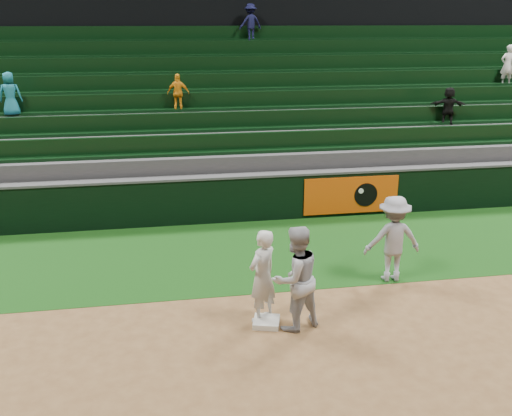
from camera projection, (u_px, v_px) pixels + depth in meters
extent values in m
plane|color=brown|center=(280.00, 316.00, 10.29)|extent=(70.00, 70.00, 0.00)
cube|color=#0F370D|center=(253.00, 252.00, 13.09)|extent=(36.00, 4.20, 0.01)
cube|color=white|center=(266.00, 322.00, 9.98)|extent=(0.55, 0.55, 0.10)
imported|color=silver|center=(262.00, 276.00, 9.91)|extent=(0.74, 0.71, 1.70)
imported|color=#ACAEB7|center=(295.00, 278.00, 9.63)|extent=(1.11, 1.00, 1.86)
imported|color=#9597A1|center=(393.00, 239.00, 11.43)|extent=(1.17, 0.70, 1.78)
cube|color=black|center=(239.00, 199.00, 14.96)|extent=(36.00, 0.35, 1.20)
cube|color=#D84C0A|center=(351.00, 195.00, 15.26)|extent=(2.60, 0.05, 1.00)
cylinder|color=black|center=(366.00, 195.00, 15.29)|extent=(0.64, 0.02, 0.64)
cylinder|color=white|center=(361.00, 191.00, 15.21)|extent=(0.14, 0.02, 0.14)
cube|color=#424244|center=(239.00, 176.00, 14.76)|extent=(36.00, 0.40, 0.06)
cube|color=#353537|center=(236.00, 183.00, 15.57)|extent=(36.00, 0.85, 1.65)
cube|color=black|center=(234.00, 142.00, 15.46)|extent=(36.00, 0.14, 0.50)
cube|color=black|center=(235.00, 151.00, 15.37)|extent=(36.00, 0.45, 0.08)
cube|color=#353537|center=(232.00, 167.00, 16.29)|extent=(36.00, 0.85, 2.10)
cube|color=black|center=(230.00, 121.00, 16.12)|extent=(36.00, 0.14, 0.50)
cube|color=black|center=(231.00, 129.00, 16.02)|extent=(36.00, 0.45, 0.08)
cube|color=#353537|center=(228.00, 153.00, 17.01)|extent=(36.00, 0.85, 2.55)
cube|color=black|center=(226.00, 100.00, 16.77)|extent=(36.00, 0.14, 0.50)
cube|color=black|center=(227.00, 108.00, 16.68)|extent=(36.00, 0.45, 0.08)
cube|color=#353537|center=(225.00, 140.00, 17.74)|extent=(36.00, 0.85, 3.00)
cube|color=black|center=(223.00, 82.00, 17.42)|extent=(36.00, 0.14, 0.50)
cube|color=black|center=(223.00, 89.00, 17.33)|extent=(36.00, 0.45, 0.08)
cube|color=#353537|center=(221.00, 128.00, 18.46)|extent=(36.00, 0.85, 3.45)
cube|color=black|center=(219.00, 65.00, 18.07)|extent=(36.00, 0.14, 0.50)
cube|color=black|center=(220.00, 72.00, 17.98)|extent=(36.00, 0.45, 0.08)
cube|color=#353537|center=(219.00, 117.00, 19.18)|extent=(36.00, 0.85, 3.90)
cube|color=black|center=(216.00, 49.00, 18.72)|extent=(36.00, 0.14, 0.50)
cube|color=black|center=(217.00, 55.00, 18.63)|extent=(36.00, 0.45, 0.08)
cube|color=#353537|center=(216.00, 106.00, 19.91)|extent=(36.00, 0.85, 4.35)
cube|color=black|center=(214.00, 34.00, 19.38)|extent=(36.00, 0.14, 0.50)
cube|color=black|center=(214.00, 40.00, 19.28)|extent=(36.00, 0.45, 0.08)
imported|color=#176D83|center=(10.00, 94.00, 15.45)|extent=(0.59, 0.39, 1.19)
imported|color=orange|center=(178.00, 93.00, 16.18)|extent=(0.67, 0.38, 1.07)
imported|color=black|center=(448.00, 106.00, 16.76)|extent=(1.07, 0.58, 1.10)
imported|color=white|center=(507.00, 65.00, 18.48)|extent=(0.47, 0.31, 1.30)
imported|color=#0F1133|center=(250.00, 23.00, 19.18)|extent=(0.87, 0.64, 1.21)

